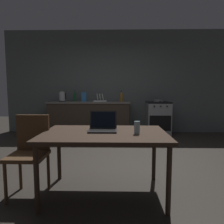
{
  "coord_description": "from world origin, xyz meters",
  "views": [
    {
      "loc": [
        0.18,
        -3.22,
        1.2
      ],
      "look_at": [
        0.09,
        0.65,
        0.78
      ],
      "focal_mm": 33.69,
      "sensor_mm": 36.0,
      "label": 1
    }
  ],
  "objects_px": {
    "frying_pan": "(158,101)",
    "cereal_box": "(84,97)",
    "stove_oven": "(158,118)",
    "bottle_b": "(75,96)",
    "electric_kettle": "(62,97)",
    "dining_table": "(104,138)",
    "chair": "(30,149)",
    "dish_rack": "(100,100)",
    "laptop": "(103,127)",
    "drinking_glass": "(137,128)",
    "bottle": "(121,97)"
  },
  "relations": [
    {
      "from": "frying_pan",
      "to": "cereal_box",
      "type": "xyz_separation_m",
      "value": [
        -1.97,
        0.05,
        0.1
      ]
    },
    {
      "from": "stove_oven",
      "to": "bottle_b",
      "type": "distance_m",
      "value": 2.31
    },
    {
      "from": "stove_oven",
      "to": "electric_kettle",
      "type": "xyz_separation_m",
      "value": [
        -2.55,
        0.0,
        0.57
      ]
    },
    {
      "from": "stove_oven",
      "to": "dining_table",
      "type": "relative_size",
      "value": 0.64
    },
    {
      "from": "chair",
      "to": "frying_pan",
      "type": "distance_m",
      "value": 3.86
    },
    {
      "from": "dish_rack",
      "to": "frying_pan",
      "type": "bearing_deg",
      "value": -1.05
    },
    {
      "from": "cereal_box",
      "to": "laptop",
      "type": "bearing_deg",
      "value": -77.49
    },
    {
      "from": "laptop",
      "to": "drinking_glass",
      "type": "xyz_separation_m",
      "value": [
        0.38,
        -0.16,
        0.02
      ]
    },
    {
      "from": "dining_table",
      "to": "dish_rack",
      "type": "xyz_separation_m",
      "value": [
        -0.3,
        3.26,
        0.27
      ]
    },
    {
      "from": "dining_table",
      "to": "electric_kettle",
      "type": "distance_m",
      "value": 3.53
    },
    {
      "from": "electric_kettle",
      "to": "dish_rack",
      "type": "bearing_deg",
      "value": 0.0
    },
    {
      "from": "laptop",
      "to": "bottle_b",
      "type": "distance_m",
      "value": 3.41
    },
    {
      "from": "bottle",
      "to": "dish_rack",
      "type": "bearing_deg",
      "value": 174.92
    },
    {
      "from": "electric_kettle",
      "to": "bottle",
      "type": "height_order",
      "value": "bottle"
    },
    {
      "from": "bottle",
      "to": "dish_rack",
      "type": "xyz_separation_m",
      "value": [
        -0.56,
        0.05,
        -0.09
      ]
    },
    {
      "from": "stove_oven",
      "to": "cereal_box",
      "type": "distance_m",
      "value": 2.05
    },
    {
      "from": "chair",
      "to": "laptop",
      "type": "relative_size",
      "value": 2.82
    },
    {
      "from": "laptop",
      "to": "bottle_b",
      "type": "bearing_deg",
      "value": 105.69
    },
    {
      "from": "bottle",
      "to": "frying_pan",
      "type": "distance_m",
      "value": 0.98
    },
    {
      "from": "bottle",
      "to": "frying_pan",
      "type": "xyz_separation_m",
      "value": [
        0.97,
        0.02,
        -0.11
      ]
    },
    {
      "from": "dining_table",
      "to": "dish_rack",
      "type": "height_order",
      "value": "dish_rack"
    },
    {
      "from": "drinking_glass",
      "to": "dish_rack",
      "type": "bearing_deg",
      "value": 101.06
    },
    {
      "from": "electric_kettle",
      "to": "dish_rack",
      "type": "height_order",
      "value": "electric_kettle"
    },
    {
      "from": "frying_pan",
      "to": "cereal_box",
      "type": "distance_m",
      "value": 1.97
    },
    {
      "from": "electric_kettle",
      "to": "bottle_b",
      "type": "relative_size",
      "value": 0.92
    },
    {
      "from": "bottle",
      "to": "drinking_glass",
      "type": "relative_size",
      "value": 2.06
    },
    {
      "from": "dining_table",
      "to": "bottle_b",
      "type": "bearing_deg",
      "value": 106.51
    },
    {
      "from": "dish_rack",
      "to": "bottle_b",
      "type": "distance_m",
      "value": 0.7
    },
    {
      "from": "bottle_b",
      "to": "dish_rack",
      "type": "bearing_deg",
      "value": -6.6
    },
    {
      "from": "cereal_box",
      "to": "dish_rack",
      "type": "relative_size",
      "value": 0.73
    },
    {
      "from": "stove_oven",
      "to": "bottle",
      "type": "distance_m",
      "value": 1.13
    },
    {
      "from": "chair",
      "to": "bottle_b",
      "type": "bearing_deg",
      "value": 85.57
    },
    {
      "from": "laptop",
      "to": "dish_rack",
      "type": "height_order",
      "value": "dish_rack"
    },
    {
      "from": "laptop",
      "to": "drinking_glass",
      "type": "height_order",
      "value": "laptop"
    },
    {
      "from": "dining_table",
      "to": "frying_pan",
      "type": "height_order",
      "value": "frying_pan"
    },
    {
      "from": "laptop",
      "to": "bottle",
      "type": "distance_m",
      "value": 3.16
    },
    {
      "from": "stove_oven",
      "to": "laptop",
      "type": "height_order",
      "value": "laptop"
    },
    {
      "from": "frying_pan",
      "to": "chair",
      "type": "bearing_deg",
      "value": -122.87
    },
    {
      "from": "drinking_glass",
      "to": "bottle_b",
      "type": "relative_size",
      "value": 0.48
    },
    {
      "from": "bottle",
      "to": "frying_pan",
      "type": "bearing_deg",
      "value": 1.28
    },
    {
      "from": "chair",
      "to": "bottle_b",
      "type": "distance_m",
      "value": 3.38
    },
    {
      "from": "dining_table",
      "to": "laptop",
      "type": "height_order",
      "value": "laptop"
    },
    {
      "from": "stove_oven",
      "to": "frying_pan",
      "type": "xyz_separation_m",
      "value": [
        -0.0,
        -0.03,
        0.47
      ]
    },
    {
      "from": "dining_table",
      "to": "drinking_glass",
      "type": "height_order",
      "value": "drinking_glass"
    },
    {
      "from": "drinking_glass",
      "to": "dish_rack",
      "type": "relative_size",
      "value": 0.41
    },
    {
      "from": "frying_pan",
      "to": "drinking_glass",
      "type": "distance_m",
      "value": 3.43
    },
    {
      "from": "chair",
      "to": "bottle",
      "type": "distance_m",
      "value": 3.43
    },
    {
      "from": "laptop",
      "to": "cereal_box",
      "type": "distance_m",
      "value": 3.29
    },
    {
      "from": "stove_oven",
      "to": "frying_pan",
      "type": "distance_m",
      "value": 0.47
    },
    {
      "from": "chair",
      "to": "dish_rack",
      "type": "relative_size",
      "value": 2.66
    }
  ]
}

